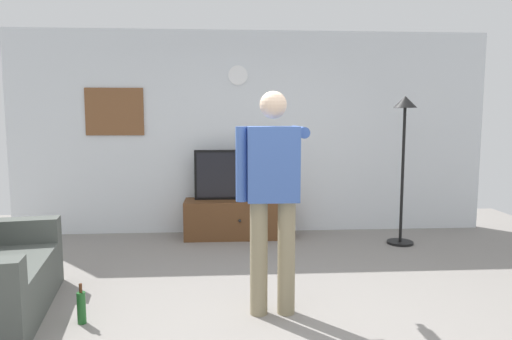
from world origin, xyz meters
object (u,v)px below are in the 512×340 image
Objects in this scene: television at (239,175)px; wall_clock at (238,75)px; person_standing_nearer_lamp at (273,190)px; tv_stand at (239,219)px; beverage_bottle at (81,307)px; framed_picture at (115,112)px; floor_lamp at (404,139)px.

wall_clock is at bearing 90.00° from television.
person_standing_nearer_lamp is at bearing -85.33° from television.
beverage_bottle is (-1.28, -2.45, -0.12)m from tv_stand.
floor_lamp is (3.61, -0.74, -0.33)m from framed_picture.
television is (-0.00, 0.05, 0.57)m from tv_stand.
framed_picture reaches higher than person_standing_nearer_lamp.
wall_clock is at bearing 64.99° from beverage_bottle.
television is at bearing -90.00° from wall_clock.
floor_lamp is at bearing 31.59° from beverage_bottle.
beverage_bottle is at bearing -115.01° from wall_clock.
framed_picture is at bearing 179.82° from wall_clock.
floor_lamp is (1.99, -0.44, 1.05)m from tv_stand.
person_standing_nearer_lamp reaches higher than tv_stand.
beverage_bottle is (-3.27, -2.01, -1.17)m from floor_lamp.
tv_stand is 4.48× the size of beverage_bottle.
framed_picture is 3.27m from person_standing_nearer_lamp.
floor_lamp is at bearing -11.55° from framed_picture.
framed_picture is (-1.62, 0.00, -0.48)m from wall_clock.
tv_stand is 0.57m from television.
television reaches higher than tv_stand.
television is 0.65× the size of person_standing_nearer_lamp.
wall_clock is (0.00, 0.29, 1.86)m from tv_stand.
tv_stand is at bearing 62.44° from beverage_bottle.
television reaches higher than beverage_bottle.
wall_clock reaches higher than floor_lamp.
tv_stand is 2.48m from person_standing_nearer_lamp.
framed_picture is 0.41× the size of floor_lamp.
beverage_bottle is at bearing -148.41° from floor_lamp.
person_standing_nearer_lamp is at bearing -133.16° from floor_lamp.
wall_clock is 2.27m from floor_lamp.
person_standing_nearer_lamp is at bearing -55.57° from framed_picture.
floor_lamp is at bearing 46.84° from person_standing_nearer_lamp.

